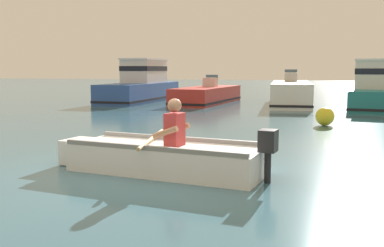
% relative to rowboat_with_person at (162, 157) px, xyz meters
% --- Properties ---
extents(ground_plane, '(120.00, 120.00, 0.00)m').
position_rel_rowboat_with_person_xyz_m(ground_plane, '(-0.23, -0.04, -0.25)').
color(ground_plane, '#386070').
extents(rowboat_with_person, '(3.73, 1.98, 1.19)m').
position_rel_rowboat_with_person_xyz_m(rowboat_with_person, '(0.00, 0.00, 0.00)').
color(rowboat_with_person, white).
rests_on(rowboat_with_person, ground).
extents(moored_boat_blue, '(2.09, 6.59, 2.18)m').
position_rel_rowboat_with_person_xyz_m(moored_boat_blue, '(-6.50, 14.86, 0.55)').
color(moored_boat_blue, '#2D519E').
rests_on(moored_boat_blue, ground).
extents(moored_boat_red, '(2.30, 5.88, 1.36)m').
position_rel_rowboat_with_person_xyz_m(moored_boat_red, '(-2.92, 14.47, 0.12)').
color(moored_boat_red, '#B72D28').
rests_on(moored_boat_red, ground).
extents(moored_boat_white, '(2.23, 6.74, 1.62)m').
position_rel_rowboat_with_person_xyz_m(moored_boat_white, '(1.02, 14.62, 0.25)').
color(moored_boat_white, white).
rests_on(moored_boat_white, ground).
extents(moored_boat_teal, '(2.22, 5.42, 2.06)m').
position_rel_rowboat_with_person_xyz_m(moored_boat_teal, '(4.43, 13.68, 0.50)').
color(moored_boat_teal, '#1E727A').
rests_on(moored_boat_teal, ground).
extents(mooring_buoy, '(0.53, 0.53, 0.53)m').
position_rel_rowboat_with_person_xyz_m(mooring_buoy, '(2.52, 6.95, 0.02)').
color(mooring_buoy, yellow).
rests_on(mooring_buoy, ground).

